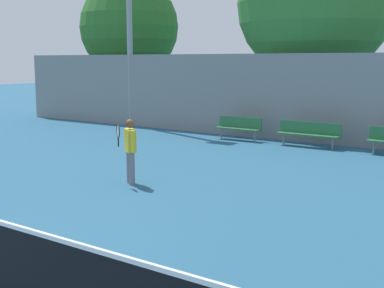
{
  "coord_description": "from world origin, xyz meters",
  "views": [
    {
      "loc": [
        6.52,
        -3.53,
        2.88
      ],
      "look_at": [
        -0.91,
        6.82,
        0.88
      ],
      "focal_mm": 50.0,
      "sensor_mm": 36.0,
      "label": 1
    }
  ],
  "objects_px": {
    "bench_courtside_far": "(239,126)",
    "tree_green_tall": "(315,3)",
    "tennis_player": "(130,147)",
    "bench_adjacent_court": "(309,132)",
    "tree_dark_dense": "(129,27)"
  },
  "relations": [
    {
      "from": "tennis_player",
      "to": "bench_adjacent_court",
      "type": "xyz_separation_m",
      "value": [
        1.19,
        7.54,
        -0.36
      ]
    },
    {
      "from": "bench_courtside_far",
      "to": "tree_green_tall",
      "type": "relative_size",
      "value": 0.21
    },
    {
      "from": "bench_adjacent_court",
      "to": "tree_dark_dense",
      "type": "relative_size",
      "value": 0.31
    },
    {
      "from": "bench_adjacent_court",
      "to": "bench_courtside_far",
      "type": "bearing_deg",
      "value": -179.98
    },
    {
      "from": "tennis_player",
      "to": "tree_dark_dense",
      "type": "bearing_deg",
      "value": 166.46
    },
    {
      "from": "tennis_player",
      "to": "bench_adjacent_court",
      "type": "distance_m",
      "value": 7.64
    },
    {
      "from": "bench_adjacent_court",
      "to": "tree_green_tall",
      "type": "xyz_separation_m",
      "value": [
        -1.66,
        4.03,
        4.61
      ]
    },
    {
      "from": "tree_green_tall",
      "to": "tennis_player",
      "type": "bearing_deg",
      "value": -87.67
    },
    {
      "from": "tennis_player",
      "to": "bench_adjacent_court",
      "type": "relative_size",
      "value": 0.7
    },
    {
      "from": "tennis_player",
      "to": "bench_courtside_far",
      "type": "relative_size",
      "value": 0.87
    },
    {
      "from": "tree_green_tall",
      "to": "tree_dark_dense",
      "type": "xyz_separation_m",
      "value": [
        -10.05,
        0.07,
        -0.59
      ]
    },
    {
      "from": "tennis_player",
      "to": "tree_dark_dense",
      "type": "height_order",
      "value": "tree_dark_dense"
    },
    {
      "from": "bench_courtside_far",
      "to": "tree_green_tall",
      "type": "distance_m",
      "value": 6.22
    },
    {
      "from": "tree_green_tall",
      "to": "tree_dark_dense",
      "type": "distance_m",
      "value": 10.07
    },
    {
      "from": "bench_courtside_far",
      "to": "bench_adjacent_court",
      "type": "relative_size",
      "value": 0.81
    }
  ]
}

